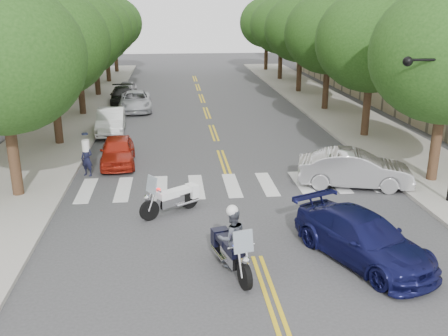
{
  "coord_description": "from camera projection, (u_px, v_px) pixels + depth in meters",
  "views": [
    {
      "loc": [
        -2.45,
        -13.71,
        7.43
      ],
      "look_at": [
        -0.5,
        5.0,
        1.3
      ],
      "focal_mm": 40.0,
      "sensor_mm": 36.0,
      "label": 1
    }
  ],
  "objects": [
    {
      "name": "tree_r_4",
      "position": [
        281.0,
        25.0,
        50.59
      ],
      "size": [
        6.4,
        6.4,
        8.45
      ],
      "color": "#382316",
      "rests_on": "ground"
    },
    {
      "name": "ground",
      "position": [
        257.0,
        257.0,
        15.51
      ],
      "size": [
        140.0,
        140.0,
        0.0
      ],
      "primitive_type": "plane",
      "color": "#38383A",
      "rests_on": "ground"
    },
    {
      "name": "tree_l_1",
      "position": [
        49.0,
        43.0,
        26.16
      ],
      "size": [
        6.4,
        6.4,
        8.45
      ],
      "color": "#382316",
      "rests_on": "ground"
    },
    {
      "name": "tree_l_4",
      "position": [
        105.0,
        26.0,
        48.85
      ],
      "size": [
        6.4,
        6.4,
        8.45
      ],
      "color": "#382316",
      "rests_on": "ground"
    },
    {
      "name": "parked_car_a",
      "position": [
        118.0,
        151.0,
        24.35
      ],
      "size": [
        1.87,
        4.11,
        1.37
      ],
      "primitive_type": "imported",
      "rotation": [
        0.0,
        0.0,
        0.07
      ],
      "color": "#A32011",
      "rests_on": "ground"
    },
    {
      "name": "parked_car_c",
      "position": [
        135.0,
        101.0,
        36.92
      ],
      "size": [
        2.66,
        5.2,
        1.41
      ],
      "primitive_type": "imported",
      "rotation": [
        0.0,
        0.0,
        0.07
      ],
      "color": "#AFB2B8",
      "rests_on": "ground"
    },
    {
      "name": "tree_r_0",
      "position": [
        448.0,
        54.0,
        20.32
      ],
      "size": [
        6.4,
        6.4,
        8.45
      ],
      "color": "#382316",
      "rests_on": "ground"
    },
    {
      "name": "tree_l_2",
      "position": [
        76.0,
        35.0,
        33.72
      ],
      "size": [
        6.4,
        6.4,
        8.45
      ],
      "color": "#382316",
      "rests_on": "ground"
    },
    {
      "name": "parked_car_d",
      "position": [
        123.0,
        96.0,
        38.91
      ],
      "size": [
        2.37,
        4.95,
        1.39
      ],
      "primitive_type": "imported",
      "rotation": [
        0.0,
        0.0,
        0.09
      ],
      "color": "black",
      "rests_on": "ground"
    },
    {
      "name": "sidewalk_left",
      "position": [
        73.0,
        115.0,
        35.35
      ],
      "size": [
        5.0,
        60.0,
        0.15
      ],
      "primitive_type": "cube",
      "color": "#9E9991",
      "rests_on": "ground"
    },
    {
      "name": "sedan_blue",
      "position": [
        363.0,
        238.0,
        15.12
      ],
      "size": [
        3.86,
        5.36,
        1.44
      ],
      "primitive_type": "imported",
      "rotation": [
        0.0,
        0.0,
        0.42
      ],
      "color": "#0F1141",
      "rests_on": "ground"
    },
    {
      "name": "tree_l_0",
      "position": [
        0.0,
        59.0,
        18.59
      ],
      "size": [
        6.4,
        6.4,
        8.45
      ],
      "color": "#382316",
      "rests_on": "ground"
    },
    {
      "name": "tree_r_2",
      "position": [
        329.0,
        33.0,
        35.45
      ],
      "size": [
        6.4,
        6.4,
        8.45
      ],
      "color": "#382316",
      "rests_on": "ground"
    },
    {
      "name": "tree_r_5",
      "position": [
        267.0,
        23.0,
        58.15
      ],
      "size": [
        6.4,
        6.4,
        8.45
      ],
      "color": "#382316",
      "rests_on": "ground"
    },
    {
      "name": "convertible",
      "position": [
        354.0,
        169.0,
        21.31
      ],
      "size": [
        5.05,
        2.83,
        1.58
      ],
      "primitive_type": "imported",
      "rotation": [
        0.0,
        0.0,
        1.31
      ],
      "color": "#B3B3B5",
      "rests_on": "ground"
    },
    {
      "name": "motorcycle_police",
      "position": [
        231.0,
        242.0,
        14.38
      ],
      "size": [
        1.05,
        2.55,
        2.11
      ],
      "rotation": [
        0.0,
        0.0,
        3.4
      ],
      "color": "black",
      "rests_on": "ground"
    },
    {
      "name": "parked_car_b",
      "position": [
        111.0,
        121.0,
        30.33
      ],
      "size": [
        1.81,
        4.6,
        1.49
      ],
      "primitive_type": "imported",
      "rotation": [
        0.0,
        0.0,
        0.05
      ],
      "color": "white",
      "rests_on": "ground"
    },
    {
      "name": "tree_r_1",
      "position": [
        373.0,
        41.0,
        27.89
      ],
      "size": [
        6.4,
        6.4,
        8.45
      ],
      "color": "#382316",
      "rests_on": "ground"
    },
    {
      "name": "motorcycle_parked",
      "position": [
        175.0,
        198.0,
        18.67
      ],
      "size": [
        2.24,
        1.68,
        1.64
      ],
      "rotation": [
        0.0,
        0.0,
        2.17
      ],
      "color": "black",
      "rests_on": "ground"
    },
    {
      "name": "tree_r_3",
      "position": [
        301.0,
        29.0,
        43.02
      ],
      "size": [
        6.4,
        6.4,
        8.45
      ],
      "color": "#382316",
      "rests_on": "ground"
    },
    {
      "name": "sidewalk_right",
      "position": [
        334.0,
        109.0,
        37.22
      ],
      "size": [
        5.0,
        60.0,
        0.15
      ],
      "primitive_type": "cube",
      "color": "#9E9991",
      "rests_on": "ground"
    },
    {
      "name": "parked_car_e",
      "position": [
        127.0,
        89.0,
        42.58
      ],
      "size": [
        1.65,
        3.84,
        1.29
      ],
      "primitive_type": "imported",
      "rotation": [
        0.0,
        0.0,
        -0.03
      ],
      "color": "#9F9EA4",
      "rests_on": "ground"
    },
    {
      "name": "officer_standing",
      "position": [
        87.0,
        159.0,
        22.66
      ],
      "size": [
        0.7,
        0.62,
        1.62
      ],
      "primitive_type": "imported",
      "rotation": [
        0.0,
        0.0,
        -0.5
      ],
      "color": "black",
      "rests_on": "ground"
    },
    {
      "name": "tree_l_5",
      "position": [
        114.0,
        23.0,
        56.42
      ],
      "size": [
        6.4,
        6.4,
        8.45
      ],
      "color": "#382316",
      "rests_on": "ground"
    },
    {
      "name": "tree_l_3",
      "position": [
        93.0,
        30.0,
        41.29
      ],
      "size": [
        6.4,
        6.4,
        8.45
      ],
      "color": "#382316",
      "rests_on": "ground"
    }
  ]
}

